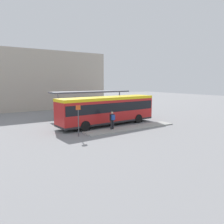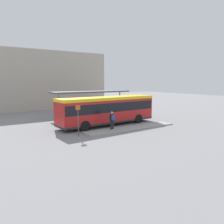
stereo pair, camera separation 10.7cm
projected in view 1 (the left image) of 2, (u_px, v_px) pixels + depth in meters
name	position (u px, v px, depth m)	size (l,w,h in m)	color
ground_plane	(108.00, 125.00, 24.63)	(120.00, 120.00, 0.00)	gray
curb_island	(132.00, 128.00, 22.74)	(10.43, 1.80, 0.12)	#9E9E99
city_bus	(108.00, 109.00, 24.38)	(11.75, 3.30, 3.17)	red
pedestrian_waiting	(112.00, 119.00, 21.67)	(0.45, 0.47, 1.78)	#232328
bicycle_orange	(145.00, 113.00, 31.56)	(0.48, 1.68, 0.72)	black
bicycle_black	(143.00, 112.00, 32.29)	(0.48, 1.61, 0.70)	black
bicycle_white	(139.00, 112.00, 32.83)	(0.48, 1.72, 0.74)	black
bicycle_red	(135.00, 111.00, 33.33)	(0.48, 1.72, 0.74)	black
station_shelter	(91.00, 92.00, 30.54)	(11.37, 2.55, 3.52)	#4C515B
potted_planter_near_shelter	(65.00, 116.00, 26.57)	(0.99, 0.99, 1.43)	slate
platform_sign	(78.00, 119.00, 19.17)	(0.44, 0.08, 2.80)	#4C4C51
station_building	(26.00, 80.00, 40.42)	(26.33, 11.97, 10.09)	#B2A899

